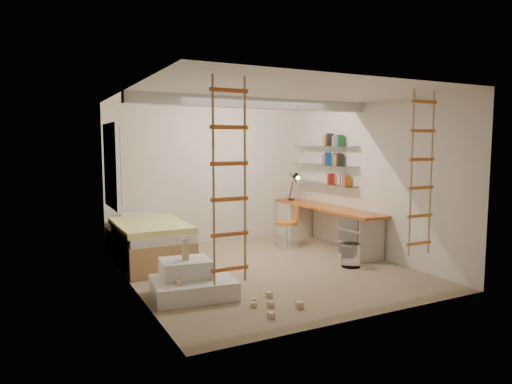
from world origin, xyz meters
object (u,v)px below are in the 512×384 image
play_platform (191,282)px  desk (324,225)px  swivel_chair (288,232)px  bed (148,242)px

play_platform → desk: bearing=26.1°
swivel_chair → play_platform: bearing=-144.8°
swivel_chair → bed: bearing=176.5°
play_platform → bed: bearing=92.1°
desk → swivel_chair: bearing=162.7°
desk → bed: 3.22m
bed → swivel_chair: (2.53, -0.16, -0.04)m
bed → play_platform: bearing=-87.9°
desk → swivel_chair: (-0.67, 0.21, -0.11)m
desk → play_platform: (-3.13, -1.53, -0.23)m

